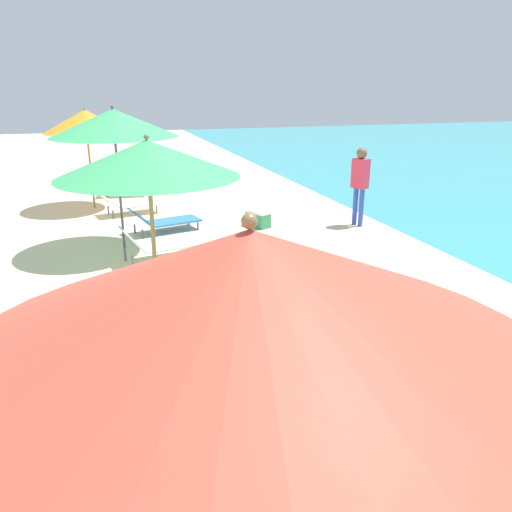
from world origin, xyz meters
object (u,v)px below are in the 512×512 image
object	(u,v)px
lounger_second_shoreside	(288,488)
lounger_farthest_shoreside	(124,187)
person_walking_mid	(360,179)
lounger_third_shoreside	(186,290)
umbrella_farthest	(86,121)
beach_ball	(391,367)
umbrella_second	(250,297)
lounger_fourth_inland	(160,243)
cooler_box	(258,219)
umbrella_third	(148,159)
umbrella_fourth	(114,123)
lounger_farthest_inland	(130,204)
lounger_fourth_shoreside	(164,220)

from	to	relation	value
lounger_second_shoreside	lounger_farthest_shoreside	xyz separation A→B (m)	(-0.37, 12.35, -0.07)
lounger_farthest_shoreside	person_walking_mid	xyz separation A→B (m)	(4.96, -5.02, 0.83)
lounger_third_shoreside	person_walking_mid	size ratio (longest dim) A/B	0.87
umbrella_farthest	beach_ball	size ratio (longest dim) A/B	8.67
lounger_second_shoreside	beach_ball	world-z (taller)	lounger_second_shoreside
lounger_second_shoreside	person_walking_mid	distance (m)	8.69
umbrella_second	beach_ball	size ratio (longest dim) A/B	8.98
lounger_fourth_inland	cooler_box	distance (m)	2.96
umbrella_second	lounger_third_shoreside	xyz separation A→B (m)	(0.58, 5.03, -2.06)
umbrella_second	lounger_fourth_inland	bearing A→B (deg)	86.14
umbrella_third	umbrella_fourth	distance (m)	4.36
lounger_third_shoreside	beach_ball	xyz separation A→B (m)	(1.82, -2.53, -0.15)
lounger_fourth_inland	cooler_box	world-z (taller)	lounger_fourth_inland
person_walking_mid	umbrella_fourth	bearing A→B (deg)	156.08
lounger_farthest_shoreside	lounger_farthest_inland	bearing A→B (deg)	-83.19
beach_ball	umbrella_third	bearing A→B (deg)	149.66
lounger_fourth_shoreside	umbrella_farthest	size ratio (longest dim) A/B	0.63
umbrella_farthest	lounger_farthest_inland	xyz separation A→B (m)	(0.86, -1.05, -1.97)
lounger_fourth_shoreside	umbrella_third	bearing A→B (deg)	-112.06
lounger_fourth_inland	lounger_farthest_inland	size ratio (longest dim) A/B	1.06
umbrella_third	lounger_farthest_shoreside	bearing A→B (deg)	88.85
umbrella_third	umbrella_farthest	world-z (taller)	umbrella_third
lounger_third_shoreside	cooler_box	size ratio (longest dim) A/B	2.43
umbrella_fourth	beach_ball	xyz separation A→B (m)	(2.50, -5.74, -2.29)
umbrella_fourth	beach_ball	distance (m)	6.67
lounger_fourth_shoreside	person_walking_mid	size ratio (longest dim) A/B	0.91
umbrella_third	umbrella_farthest	size ratio (longest dim) A/B	1.01
lounger_fourth_inland	beach_ball	distance (m)	5.19
lounger_farthest_shoreside	beach_ball	bearing A→B (deg)	-72.08
umbrella_second	beach_ball	distance (m)	4.10
lounger_second_shoreside	lounger_farthest_shoreside	bearing A→B (deg)	98.86
lounger_second_shoreside	lounger_farthest_shoreside	distance (m)	12.35
lounger_third_shoreside	lounger_farthest_inland	xyz separation A→B (m)	(-0.34, 6.07, -0.03)
beach_ball	lounger_third_shoreside	bearing A→B (deg)	125.72
umbrella_farthest	lounger_farthest_shoreside	distance (m)	2.48
lounger_farthest_inland	cooler_box	bearing A→B (deg)	-48.83
beach_ball	cooler_box	bearing A→B (deg)	85.11
umbrella_fourth	beach_ball	world-z (taller)	umbrella_fourth
lounger_farthest_shoreside	umbrella_third	bearing A→B (deg)	-84.48
lounger_fourth_shoreside	cooler_box	distance (m)	2.14
lounger_third_shoreside	umbrella_farthest	xyz separation A→B (m)	(-1.20, 7.12, 1.94)
lounger_fourth_inland	lounger_farthest_inland	world-z (taller)	lounger_fourth_inland
lounger_third_shoreside	cooler_box	distance (m)	4.59
lounger_fourth_shoreside	lounger_farthest_shoreside	size ratio (longest dim) A/B	1.20
lounger_third_shoreside	umbrella_fourth	size ratio (longest dim) A/B	0.57
umbrella_third	umbrella_fourth	world-z (taller)	umbrella_fourth
umbrella_second	cooler_box	xyz separation A→B (m)	(2.95, 8.96, -2.16)
umbrella_second	cooler_box	bearing A→B (deg)	71.75
umbrella_fourth	lounger_farthest_inland	size ratio (longest dim) A/B	1.89
lounger_second_shoreside	lounger_farthest_inland	bearing A→B (deg)	99.21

